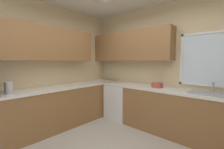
{
  "coord_description": "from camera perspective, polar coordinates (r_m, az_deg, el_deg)",
  "views": [
    {
      "loc": [
        1.41,
        -1.44,
        1.44
      ],
      "look_at": [
        -0.57,
        0.75,
        1.17
      ],
      "focal_mm": 23.9,
      "sensor_mm": 36.0,
      "label": 1
    }
  ],
  "objects": [
    {
      "name": "sink_assembly",
      "position": [
        3.0,
        33.76,
        -6.05
      ],
      "size": [
        0.65,
        0.4,
        0.19
      ],
      "color": "#9EA0A5",
      "rests_on": "counter_run_back"
    },
    {
      "name": "bowl",
      "position": [
        3.26,
        16.87,
        -3.94
      ],
      "size": [
        0.23,
        0.23,
        0.09
      ],
      "primitive_type": "cylinder",
      "color": "#B74C42",
      "rests_on": "counter_run_back"
    },
    {
      "name": "counter_run_back",
      "position": [
        3.31,
        19.24,
        -12.57
      ],
      "size": [
        2.97,
        0.65,
        0.89
      ],
      "color": "olive",
      "rests_on": "ground_plane"
    },
    {
      "name": "counter_run_left",
      "position": [
        3.46,
        -21.57,
        -11.86
      ],
      "size": [
        0.65,
        3.3,
        0.89
      ],
      "color": "olive",
      "rests_on": "ground_plane"
    },
    {
      "name": "dishwasher",
      "position": [
        3.84,
        3.23,
        -10.17
      ],
      "size": [
        0.6,
        0.6,
        0.84
      ],
      "primitive_type": "cube",
      "color": "white",
      "rests_on": "ground_plane"
    },
    {
      "name": "room_shell",
      "position": [
        2.64,
        -0.15,
        12.84
      ],
      "size": [
        3.88,
        3.69,
        2.75
      ],
      "color": "beige",
      "rests_on": "ground_plane"
    },
    {
      "name": "kettle",
      "position": [
        3.07,
        -34.82,
        -4.15
      ],
      "size": [
        0.13,
        0.13,
        0.2
      ],
      "primitive_type": "cylinder",
      "color": "#B7B7BC",
      "rests_on": "counter_run_left"
    }
  ]
}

